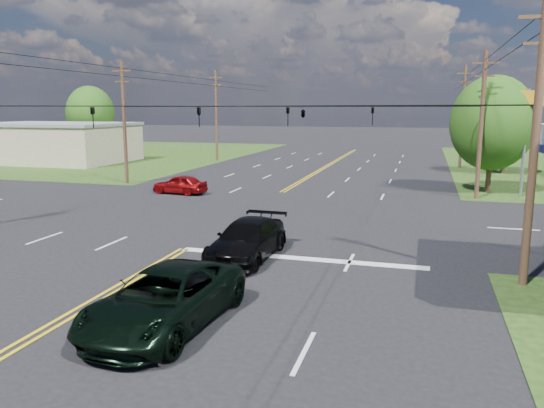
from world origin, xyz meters
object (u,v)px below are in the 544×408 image
(pole_ne, at_px, (481,124))
(pole_left_far, at_px, (216,115))
(pole_right_far, at_px, (463,116))
(tree_right_a, at_px, (492,123))
(tree_right_b, at_px, (506,127))
(pickup_dkgreen, at_px, (165,299))
(pole_nw, at_px, (124,121))
(tree_far_l, at_px, (90,114))
(pole_se, at_px, (535,139))
(retail_nw, at_px, (53,144))
(suv_black, at_px, (247,240))

(pole_ne, bearing_deg, pole_left_far, 143.84)
(pole_ne, height_order, pole_right_far, pole_right_far)
(pole_ne, distance_m, pole_right_far, 19.00)
(pole_ne, height_order, tree_right_a, pole_ne)
(tree_right_a, height_order, tree_right_b, tree_right_a)
(tree_right_b, xyz_separation_m, pickup_dkgreen, (-13.50, -39.49, -3.42))
(pole_ne, xyz_separation_m, pole_right_far, (0.00, 19.00, 0.25))
(pole_nw, xyz_separation_m, tree_right_b, (29.50, 15.00, -0.70))
(pole_left_far, bearing_deg, pole_nw, -90.00)
(pole_left_far, bearing_deg, tree_far_l, 168.11)
(pole_ne, bearing_deg, pole_se, -90.00)
(retail_nw, height_order, pole_left_far, pole_left_far)
(tree_right_b, relative_size, suv_black, 1.36)
(tree_right_b, height_order, suv_black, tree_right_b)
(pole_se, bearing_deg, pole_right_far, 90.00)
(pole_ne, relative_size, suv_black, 1.82)
(pole_right_far, height_order, pickup_dkgreen, pole_right_far)
(pole_se, height_order, pole_right_far, pole_right_far)
(pole_nw, bearing_deg, tree_right_b, 26.95)
(pole_nw, relative_size, tree_right_b, 1.34)
(pole_right_far, bearing_deg, tree_right_b, -48.81)
(retail_nw, height_order, tree_far_l, tree_far_l)
(pickup_dkgreen, bearing_deg, pole_nw, 127.14)
(pole_se, distance_m, pole_right_far, 37.00)
(retail_nw, height_order, pole_se, pole_se)
(pole_right_far, xyz_separation_m, tree_right_b, (3.50, -4.00, -0.95))
(pole_ne, relative_size, tree_right_a, 1.16)
(pole_se, height_order, tree_far_l, pole_se)
(pole_nw, bearing_deg, pole_right_far, 36.16)
(pole_right_far, height_order, tree_far_l, pole_right_far)
(pole_left_far, xyz_separation_m, tree_far_l, (-19.00, 4.00, 0.03))
(suv_black, bearing_deg, tree_right_a, 63.59)
(retail_nw, bearing_deg, tree_right_a, -12.80)
(pole_se, height_order, pole_ne, same)
(retail_nw, bearing_deg, pickup_dkgreen, -48.64)
(pickup_dkgreen, bearing_deg, suv_black, 93.98)
(suv_black, bearing_deg, pole_right_far, 76.49)
(pole_left_far, relative_size, tree_far_l, 1.15)
(pole_left_far, bearing_deg, pole_ne, -36.16)
(pole_se, height_order, tree_right_a, pole_se)
(pole_left_far, bearing_deg, pole_right_far, 0.00)
(pole_right_far, bearing_deg, tree_right_a, -86.42)
(tree_far_l, bearing_deg, pole_right_far, -5.08)
(pole_ne, distance_m, tree_right_b, 15.42)
(pole_se, distance_m, tree_right_a, 21.02)
(pole_se, distance_m, tree_right_b, 33.19)
(tree_far_l, distance_m, pickup_dkgreen, 59.15)
(tree_far_l, bearing_deg, retail_nw, -78.69)
(retail_nw, distance_m, pole_ne, 45.02)
(pickup_dkgreen, bearing_deg, pole_left_far, 114.18)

